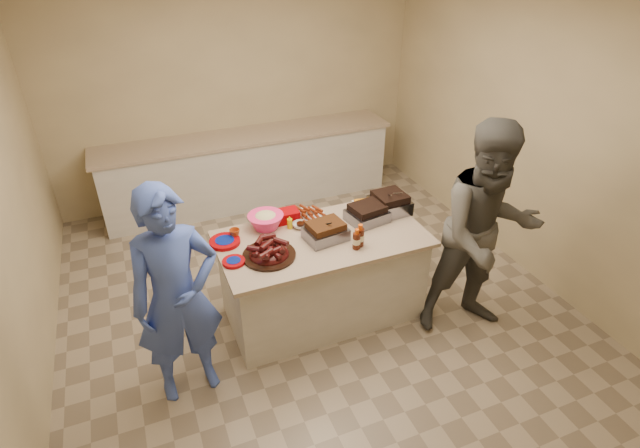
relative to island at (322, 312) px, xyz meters
name	(u,v)px	position (x,y,z in m)	size (l,w,h in m)	color
room	(313,303)	(-0.03, 0.15, 0.00)	(4.50, 5.00, 2.70)	tan
back_counter	(249,169)	(-0.03, 2.35, 0.45)	(3.60, 0.64, 0.90)	beige
island	(322,312)	(0.00, 0.00, 0.00)	(1.75, 0.92, 0.83)	beige
rib_platter	(269,256)	(-0.50, -0.10, 0.83)	(0.43, 0.43, 0.17)	#460D0C
pulled_pork_tray	(326,239)	(0.02, -0.04, 0.83)	(0.34, 0.25, 0.10)	#47230F
brisket_tray	(367,221)	(0.47, 0.10, 0.83)	(0.33, 0.27, 0.10)	black
roasting_pan	(389,211)	(0.73, 0.17, 0.83)	(0.31, 0.31, 0.13)	gray
coleslaw_bowl	(266,227)	(-0.39, 0.32, 0.83)	(0.31, 0.31, 0.21)	#FF2F78
sausage_plate	(308,216)	(0.01, 0.37, 0.83)	(0.30, 0.30, 0.05)	silver
mac_cheese_dish	(371,210)	(0.59, 0.25, 0.83)	(0.31, 0.23, 0.08)	orange
bbq_bottle_a	(356,248)	(0.19, -0.26, 0.83)	(0.06, 0.06, 0.18)	#3E1408
bbq_bottle_b	(360,245)	(0.24, -0.23, 0.83)	(0.07, 0.07, 0.20)	#3E1408
mustard_bottle	(290,228)	(-0.21, 0.23, 0.83)	(0.04, 0.04, 0.12)	#D8BB0A
sauce_bowl	(301,227)	(-0.12, 0.21, 0.83)	(0.14, 0.04, 0.14)	silver
plate_stack_large	(225,243)	(-0.78, 0.22, 0.83)	(0.25, 0.25, 0.03)	#8F0004
plate_stack_small	(234,263)	(-0.78, -0.09, 0.83)	(0.18, 0.18, 0.02)	#8F0004
plastic_cup	(235,238)	(-0.68, 0.26, 0.83)	(0.09, 0.08, 0.09)	#A54213
basket_stack	(287,221)	(-0.19, 0.36, 0.83)	(0.20, 0.15, 0.10)	#8F0004
guest_blue	(193,383)	(-1.26, -0.39, 0.00)	(0.63, 1.73, 0.41)	#405BC1
guest_gray	(468,321)	(1.18, -0.61, 0.00)	(0.92, 1.90, 0.72)	#54524B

